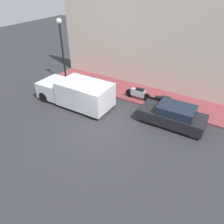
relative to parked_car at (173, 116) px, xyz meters
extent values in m
plane|color=#2D2D33|center=(-2.86, 3.52, -0.64)|extent=(60.00, 60.00, 0.00)
cube|color=brown|center=(2.47, 3.52, -0.58)|extent=(2.77, 15.05, 0.11)
cube|color=beige|center=(4.01, 3.52, 2.85)|extent=(0.30, 15.05, 6.97)
cube|color=black|center=(0.00, 0.05, -0.13)|extent=(1.65, 3.83, 0.66)
cube|color=#192333|center=(0.00, -0.15, 0.44)|extent=(1.45, 2.11, 0.47)
cylinder|color=black|center=(-0.70, 1.49, -0.32)|extent=(0.20, 0.64, 0.64)
cylinder|color=black|center=(0.70, 1.49, -0.32)|extent=(0.20, 0.64, 0.64)
cylinder|color=black|center=(-0.70, -1.40, -0.32)|extent=(0.20, 0.64, 0.64)
cylinder|color=black|center=(0.70, -1.40, -0.32)|extent=(0.20, 0.64, 0.64)
cube|color=silver|center=(-1.04, 5.64, 0.35)|extent=(2.10, 3.46, 1.57)
cube|color=silver|center=(-1.04, 8.30, 0.12)|extent=(1.99, 1.86, 1.10)
cube|color=#192333|center=(-1.04, 8.58, 0.42)|extent=(1.78, 1.03, 0.44)
cylinder|color=black|center=(-1.96, 8.62, -0.27)|extent=(0.22, 0.73, 0.73)
cylinder|color=black|center=(-0.12, 8.62, -0.27)|extent=(0.22, 0.73, 0.73)
cylinder|color=black|center=(-1.96, 4.52, -0.27)|extent=(0.22, 0.73, 0.73)
cylinder|color=black|center=(-0.12, 4.52, -0.27)|extent=(0.22, 0.73, 0.73)
cube|color=black|center=(1.45, 1.13, -0.06)|extent=(0.30, 1.13, 0.45)
cube|color=black|center=(1.45, 0.97, 0.22)|extent=(0.27, 0.62, 0.12)
cylinder|color=black|center=(1.45, 1.91, -0.25)|extent=(0.10, 0.54, 0.54)
cylinder|color=black|center=(1.45, 0.34, -0.25)|extent=(0.10, 0.54, 0.54)
cube|color=#B21E1E|center=(1.50, 7.02, -0.04)|extent=(0.30, 1.13, 0.42)
cube|color=black|center=(1.50, 6.87, 0.23)|extent=(0.27, 0.62, 0.12)
cylinder|color=black|center=(1.50, 7.76, -0.20)|extent=(0.10, 0.64, 0.64)
cylinder|color=black|center=(1.50, 6.28, -0.20)|extent=(0.10, 0.64, 0.64)
cube|color=#B7B7BF|center=(1.62, 3.04, -0.03)|extent=(0.30, 1.03, 0.48)
cube|color=black|center=(1.62, 2.90, 0.26)|extent=(0.27, 0.56, 0.12)
cylinder|color=black|center=(1.62, 3.71, -0.23)|extent=(0.10, 0.59, 0.59)
cylinder|color=black|center=(1.62, 2.37, -0.23)|extent=(0.10, 0.59, 0.59)
cylinder|color=black|center=(1.32, 9.45, 1.77)|extent=(0.12, 0.12, 4.58)
sphere|color=silver|center=(1.32, 9.45, 4.17)|extent=(0.40, 0.40, 0.40)
camera|label=1|loc=(-11.03, -2.44, 7.10)|focal=35.00mm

